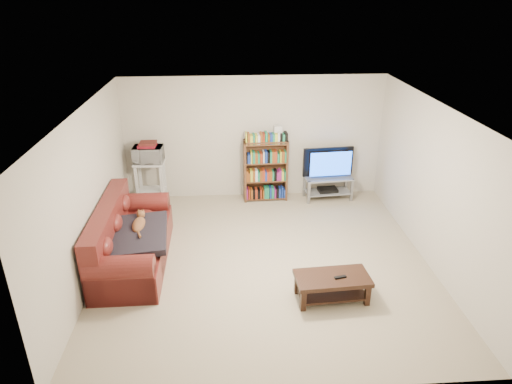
{
  "coord_description": "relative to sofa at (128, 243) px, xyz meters",
  "views": [
    {
      "loc": [
        -0.52,
        -5.98,
        3.9
      ],
      "look_at": [
        -0.1,
        0.4,
        1.0
      ],
      "focal_mm": 32.0,
      "sensor_mm": 36.0,
      "label": 1
    }
  ],
  "objects": [
    {
      "name": "microwave",
      "position": [
        0.07,
        2.04,
        0.7
      ],
      "size": [
        0.56,
        0.39,
        0.3
      ],
      "primitive_type": "imported",
      "rotation": [
        0.0,
        0.0,
        -0.04
      ],
      "color": "silver",
      "rests_on": "microwave_stand"
    },
    {
      "name": "coffee_table",
      "position": [
        2.91,
        -1.11,
        -0.08
      ],
      "size": [
        1.02,
        0.56,
        0.36
      ],
      "rotation": [
        0.0,
        0.0,
        0.06
      ],
      "color": "black",
      "rests_on": "floor"
    },
    {
      "name": "shelf_clutter",
      "position": [
        2.38,
        2.14,
        1.0
      ],
      "size": [
        0.63,
        0.21,
        0.28
      ],
      "rotation": [
        0.0,
        0.0,
        0.04
      ],
      "color": "silver",
      "rests_on": "bookshelf"
    },
    {
      "name": "cat",
      "position": [
        0.19,
        0.05,
        0.28
      ],
      "size": [
        0.25,
        0.61,
        0.18
      ],
      "primitive_type": null,
      "rotation": [
        0.0,
        0.0,
        0.01
      ],
      "color": "brown",
      "rests_on": "sofa"
    },
    {
      "name": "sofa",
      "position": [
        0.0,
        0.0,
        0.0
      ],
      "size": [
        0.98,
        2.22,
        0.94
      ],
      "rotation": [
        0.0,
        0.0,
        0.01
      ],
      "color": "maroon",
      "rests_on": "floor"
    },
    {
      "name": "wall_back",
      "position": [
        2.07,
        2.38,
        0.87
      ],
      "size": [
        5.0,
        0.0,
        5.0
      ],
      "primitive_type": "plane",
      "rotation": [
        1.57,
        0.0,
        0.0
      ],
      "color": "beige",
      "rests_on": "ground"
    },
    {
      "name": "floor",
      "position": [
        2.07,
        -0.12,
        -0.33
      ],
      "size": [
        5.0,
        5.0,
        0.0
      ],
      "primitive_type": "plane",
      "color": "tan",
      "rests_on": "ground"
    },
    {
      "name": "dvd_player",
      "position": [
        3.53,
        2.07,
        -0.14
      ],
      "size": [
        0.39,
        0.29,
        0.06
      ],
      "primitive_type": "cube",
      "rotation": [
        0.0,
        0.0,
        0.08
      ],
      "color": "black",
      "rests_on": "tv_stand"
    },
    {
      "name": "remote",
      "position": [
        3.0,
        -1.15,
        0.04
      ],
      "size": [
        0.17,
        0.08,
        0.02
      ],
      "primitive_type": "cube",
      "rotation": [
        0.0,
        0.0,
        0.21
      ],
      "color": "black",
      "rests_on": "coffee_table"
    },
    {
      "name": "tv_stand",
      "position": [
        3.53,
        2.07,
        -0.01
      ],
      "size": [
        0.96,
        0.49,
        0.46
      ],
      "rotation": [
        0.0,
        0.0,
        0.08
      ],
      "color": "#999EA3",
      "rests_on": "floor"
    },
    {
      "name": "wall_right",
      "position": [
        4.57,
        -0.12,
        0.87
      ],
      "size": [
        0.0,
        5.0,
        5.0
      ],
      "primitive_type": "plane",
      "rotation": [
        1.57,
        0.0,
        -1.57
      ],
      "color": "beige",
      "rests_on": "ground"
    },
    {
      "name": "television",
      "position": [
        3.53,
        2.07,
        0.42
      ],
      "size": [
        1.01,
        0.21,
        0.58
      ],
      "primitive_type": "imported",
      "rotation": [
        0.0,
        0.0,
        3.22
      ],
      "color": "black",
      "rests_on": "tv_stand"
    },
    {
      "name": "ceiling",
      "position": [
        2.07,
        -0.12,
        2.07
      ],
      "size": [
        5.0,
        5.0,
        0.0
      ],
      "primitive_type": "plane",
      "rotation": [
        3.14,
        0.0,
        0.0
      ],
      "color": "white",
      "rests_on": "ground"
    },
    {
      "name": "wall_front",
      "position": [
        2.07,
        -2.62,
        0.87
      ],
      "size": [
        5.0,
        0.0,
        5.0
      ],
      "primitive_type": "plane",
      "rotation": [
        -1.57,
        0.0,
        0.0
      ],
      "color": "beige",
      "rests_on": "ground"
    },
    {
      "name": "bookshelf",
      "position": [
        2.28,
        2.13,
        0.3
      ],
      "size": [
        0.86,
        0.29,
        1.23
      ],
      "rotation": [
        0.0,
        0.0,
        0.04
      ],
      "color": "#52311C",
      "rests_on": "floor"
    },
    {
      "name": "microwave_stand",
      "position": [
        0.07,
        2.04,
        0.23
      ],
      "size": [
        0.57,
        0.42,
        0.88
      ],
      "rotation": [
        0.0,
        0.0,
        -0.04
      ],
      "color": "silver",
      "rests_on": "floor"
    },
    {
      "name": "wall_left",
      "position": [
        -0.43,
        -0.12,
        0.87
      ],
      "size": [
        0.0,
        5.0,
        5.0
      ],
      "primitive_type": "plane",
      "rotation": [
        1.57,
        0.0,
        1.57
      ],
      "color": "beige",
      "rests_on": "ground"
    },
    {
      "name": "blanket",
      "position": [
        0.19,
        -0.15,
        0.22
      ],
      "size": [
        0.96,
        1.18,
        0.19
      ],
      "primitive_type": "cube",
      "rotation": [
        0.05,
        -0.04,
        0.09
      ],
      "color": "black",
      "rests_on": "sofa"
    },
    {
      "name": "game_boxes",
      "position": [
        0.07,
        2.04,
        0.87
      ],
      "size": [
        0.33,
        0.29,
        0.05
      ],
      "primitive_type": "cube",
      "rotation": [
        0.0,
        0.0,
        -0.04
      ],
      "color": "maroon",
      "rests_on": "microwave"
    }
  ]
}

